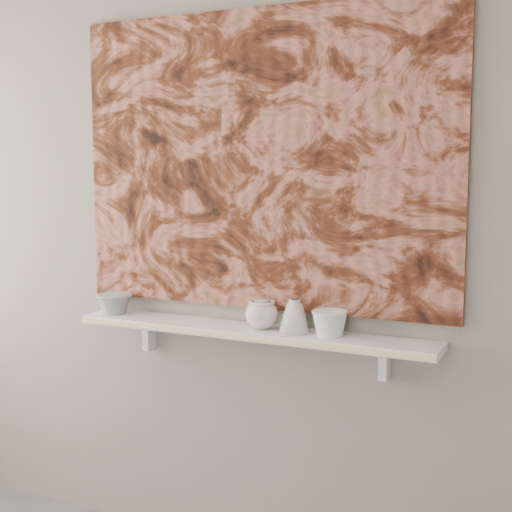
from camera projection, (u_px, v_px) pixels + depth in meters
The scene contains 11 objects.
wall_back at pixel (261, 212), 2.66m from camera, with size 3.60×3.60×0.00m, color gray.
shelf at pixel (250, 332), 2.63m from camera, with size 1.40×0.18×0.03m, color white.
shelf_stripe at pixel (239, 337), 2.54m from camera, with size 1.40×0.01×0.02m, color #F9E8A6.
bracket_left at pixel (149, 335), 2.90m from camera, with size 0.03×0.06×0.12m, color white.
bracket_right at pixel (384, 362), 2.49m from camera, with size 0.03×0.06×0.12m, color white.
painting at pixel (260, 161), 2.62m from camera, with size 1.50×0.03×1.10m, color #5B2916.
house_motif at pixel (376, 250), 2.46m from camera, with size 0.09×0.00×0.08m, color black.
bowl_grey at pixel (114, 303), 2.88m from camera, with size 0.14×0.14×0.08m, color gray, non-canonical shape.
cup_cream at pixel (262, 314), 2.60m from camera, with size 0.12×0.12×0.11m, color silver, non-canonical shape.
bell_vessel at pixel (294, 316), 2.54m from camera, with size 0.11×0.11×0.12m, color silver, non-canonical shape.
bowl_white at pixel (330, 323), 2.49m from camera, with size 0.13×0.13×0.09m, color white, non-canonical shape.
Camera 1 is at (1.12, -0.81, 1.51)m, focal length 50.00 mm.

